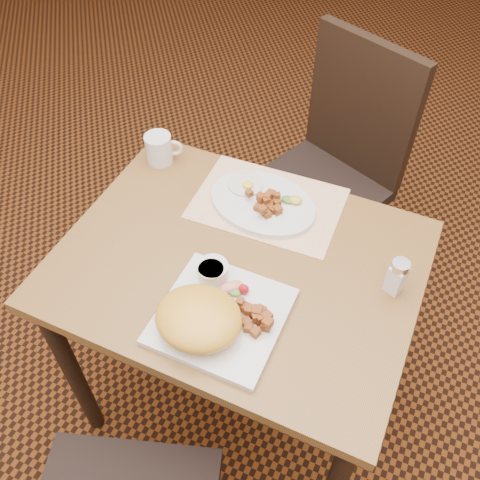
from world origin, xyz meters
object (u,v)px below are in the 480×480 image
Objects in this scene: table at (238,286)px; chair_far at (334,163)px; plate_oval at (263,203)px; salt_shaker at (397,276)px; plate_square at (221,316)px; coffee_mug at (160,149)px.

table is 0.93× the size of chair_far.
salt_shaker reaches higher than plate_oval.
coffee_mug is (-0.41, 0.43, 0.04)m from plate_square.
coffee_mug reaches higher than plate_oval.
chair_far is 9.70× the size of salt_shaker.
salt_shaker is 0.94× the size of coffee_mug.
plate_oval is 2.86× the size of coffee_mug.
table is 0.71m from chair_far.
chair_far is (0.05, 0.71, -0.10)m from table.
plate_oval reaches higher than plate_square.
plate_square is 2.80× the size of salt_shaker.
plate_square is at bearing -144.04° from salt_shaker.
plate_oval is at bearing 161.85° from salt_shaker.
coffee_mug is (-0.75, 0.18, -0.01)m from salt_shaker.
salt_shaker is at bearing 11.02° from table.
salt_shaker is at bearing -18.15° from plate_oval.
plate_square is 2.63× the size of coffee_mug.
plate_oval is at bearing 103.58° from chair_far.
table is 9.00× the size of salt_shaker.
table is at bearing -34.59° from coffee_mug.
salt_shaker is at bearing 35.96° from plate_square.
plate_square is at bearing 110.74° from chair_far.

